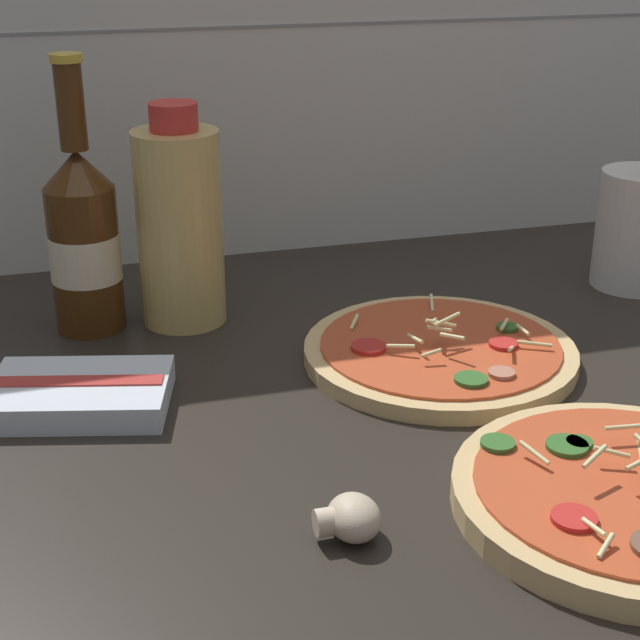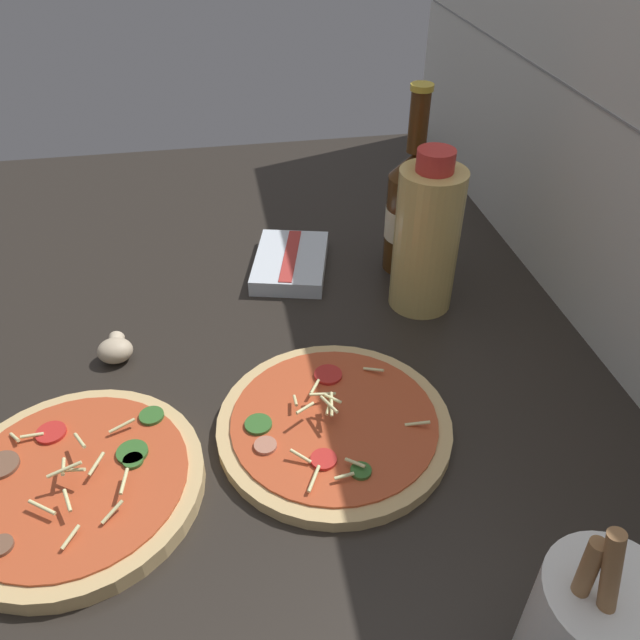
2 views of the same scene
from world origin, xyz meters
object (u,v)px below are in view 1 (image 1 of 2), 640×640
Objects in this scene: oil_bottle at (180,224)px; dish_towel at (79,394)px; mushroom_left at (351,518)px; pizza_far at (440,352)px; beer_bottle at (84,237)px; utensil_crock at (638,228)px; pizza_near at (630,497)px.

oil_bottle reaches higher than dish_towel.
pizza_far is at bearing 56.01° from mushroom_left.
oil_bottle reaches higher than pizza_far.
oil_bottle is at bearing -3.88° from beer_bottle.
utensil_crock is (29.07, 13.06, 5.95)cm from pizza_far.
pizza_near is 1.13× the size of oil_bottle.
dish_towel is at bearing 144.10° from pizza_near.
dish_towel is (-11.72, -16.96, -9.27)cm from oil_bottle.
beer_bottle is 60.96cm from utensil_crock.
beer_bottle is at bearing 109.33° from mushroom_left.
beer_bottle is (-31.67, 17.44, 8.86)cm from pizza_far.
utensil_crock is at bearing -4.12° from beer_bottle.
oil_bottle is 1.13× the size of utensil_crock.
mushroom_left is 59.79cm from utensil_crock.
dish_towel is at bearing 124.46° from mushroom_left.
beer_bottle is at bearing 83.12° from dish_towel.
oil_bottle reaches higher than mushroom_left.
beer_bottle is at bearing 128.28° from pizza_near.
utensil_crock is (60.73, -4.38, -2.91)cm from beer_bottle.
utensil_crock is (25.46, 40.31, 5.72)cm from pizza_near.
mushroom_left is at bearing -55.54° from dish_towel.
pizza_far is 0.94× the size of beer_bottle.
pizza_near is 1.47× the size of dish_towel.
utensil_crock is (51.14, -3.73, -3.63)cm from oil_bottle.
mushroom_left is (5.27, -41.71, -8.94)cm from oil_bottle.
beer_bottle is 9.64cm from oil_bottle.
pizza_near is at bearing -35.90° from dish_towel.
mushroom_left is 0.26× the size of dish_towel.
oil_bottle is at bearing 120.25° from pizza_near.
pizza_near is 5.56× the size of mushroom_left.
pizza_far is at bearing -28.84° from beer_bottle.
dish_towel is (-2.13, -17.61, -8.55)cm from beer_bottle.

